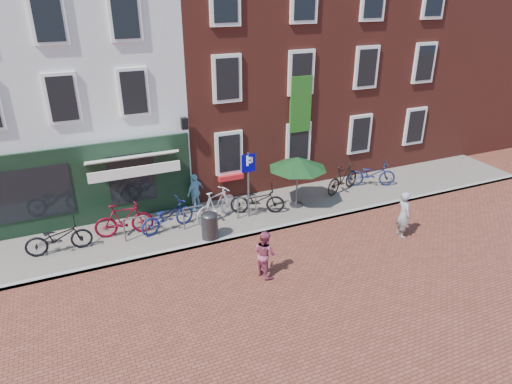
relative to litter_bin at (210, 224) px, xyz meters
name	(u,v)px	position (x,y,z in m)	size (l,w,h in m)	color
ground	(247,237)	(1.21, -0.30, -0.63)	(80.00, 80.00, 0.00)	brown
sidewalk	(256,212)	(2.21, 1.20, -0.58)	(24.00, 3.00, 0.10)	slate
building_stucco	(58,79)	(-3.79, 6.70, 3.87)	(8.00, 8.00, 9.00)	silver
building_brick_mid	(227,56)	(3.21, 6.70, 4.37)	(6.00, 8.00, 10.00)	maroon
building_brick_right	(342,49)	(9.21, 6.70, 4.37)	(6.00, 8.00, 10.00)	maroon
filler_right	(442,52)	(15.71, 6.70, 3.87)	(7.00, 8.00, 9.00)	maroon
litter_bin	(210,224)	(0.00, 0.00, 0.00)	(0.55, 0.55, 1.02)	#303033
parking_sign	(248,174)	(1.78, 0.89, 1.16)	(0.50, 0.07, 2.47)	#4C4C4F
parasol	(298,161)	(3.80, 1.00, 1.31)	(2.21, 2.21, 2.08)	#4C4C4F
woman	(403,215)	(6.07, -2.32, 0.19)	(0.60, 0.39, 1.64)	gray
boy	(265,254)	(0.85, -2.54, 0.10)	(0.71, 0.55, 1.46)	#973B56
cafe_person	(196,192)	(0.21, 2.30, 0.17)	(0.82, 0.34, 1.40)	#85C7E4
bicycle_0	(59,237)	(-4.63, 1.07, 0.00)	(0.70, 2.00, 1.05)	black
bicycle_1	(124,219)	(-2.57, 1.34, 0.06)	(0.55, 1.94, 1.17)	#650515
bicycle_2	(167,216)	(-1.15, 1.12, 0.00)	(0.70, 2.00, 1.05)	navy
bicycle_3	(216,205)	(0.63, 1.16, 0.06)	(0.55, 1.94, 1.17)	#BCBCBF
bicycle_4	(257,200)	(2.20, 1.05, 0.00)	(0.70, 2.00, 1.05)	black
bicycle_5	(343,178)	(6.16, 1.42, 0.06)	(0.55, 1.94, 1.17)	black
bicycle_6	(372,174)	(7.60, 1.44, 0.00)	(0.70, 2.00, 1.05)	navy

